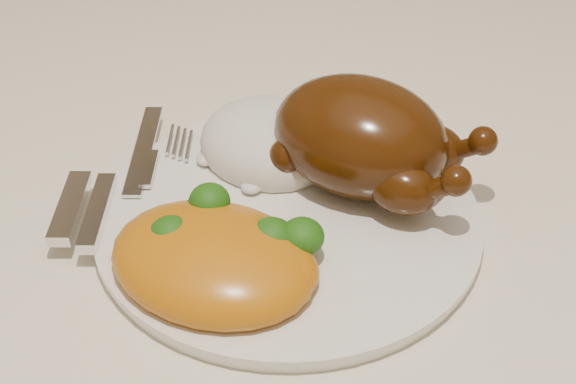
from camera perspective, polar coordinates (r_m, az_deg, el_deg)
The scene contains 7 objects.
dining_table at distance 0.67m, azimuth 12.18°, elevation -11.06°, with size 1.60×0.90×0.76m.
tablecloth at distance 0.62m, azimuth 13.06°, elevation -6.57°, with size 1.73×1.03×0.18m.
dinner_plate at distance 0.61m, azimuth 0.00°, elevation -1.95°, with size 0.29×0.29×0.01m, color white.
roast_chicken at distance 0.61m, azimuth 5.45°, elevation 3.84°, with size 0.17×0.11×0.09m.
rice_mound at distance 0.66m, azimuth -1.34°, elevation 3.47°, with size 0.14×0.14×0.06m.
mac_and_cheese at distance 0.55m, azimuth -4.60°, elevation -4.77°, with size 0.15×0.12×0.06m.
cutlery at distance 0.63m, azimuth -12.76°, elevation 0.15°, with size 0.09×0.19×0.01m.
Camera 1 is at (0.08, -0.44, 1.16)m, focal length 50.00 mm.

